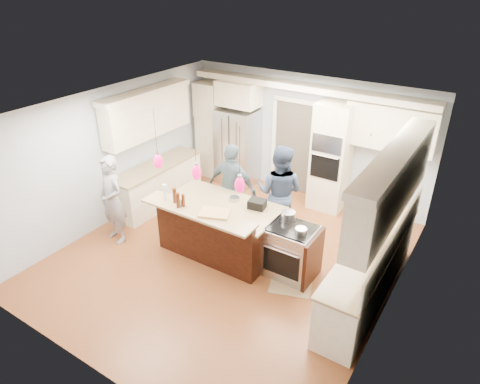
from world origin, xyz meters
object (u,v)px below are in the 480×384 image
object	(u,v)px
refrigerator	(237,147)
island_range	(292,251)
kitchen_island	(220,227)
person_far_left	(279,193)
person_bar_end	(112,200)

from	to	relation	value
refrigerator	island_range	world-z (taller)	refrigerator
refrigerator	island_range	size ratio (longest dim) A/B	1.96
refrigerator	island_range	distance (m)	3.71
kitchen_island	refrigerator	bearing A→B (deg)	116.90
refrigerator	person_far_left	bearing A→B (deg)	-38.63
person_bar_end	person_far_left	distance (m)	3.08
kitchen_island	island_range	bearing A→B (deg)	3.08
refrigerator	kitchen_island	xyz separation A→B (m)	(1.30, -2.57, -0.41)
refrigerator	kitchen_island	size ratio (longest dim) A/B	0.86
refrigerator	person_bar_end	size ratio (longest dim) A/B	1.05
island_range	person_far_left	bearing A→B (deg)	129.18
kitchen_island	person_far_left	world-z (taller)	person_far_left
kitchen_island	person_bar_end	world-z (taller)	person_bar_end
kitchen_island	island_range	world-z (taller)	kitchen_island
island_range	person_bar_end	distance (m)	3.40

